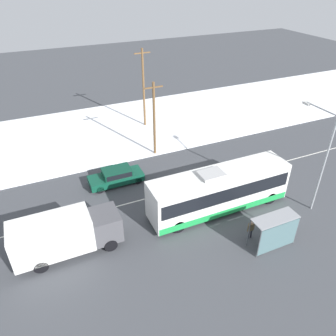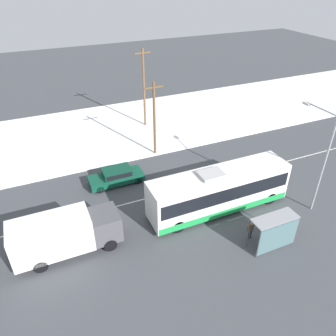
% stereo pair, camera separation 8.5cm
% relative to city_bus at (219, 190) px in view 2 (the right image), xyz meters
% --- Properties ---
extents(ground_plane, '(120.00, 120.00, 0.00)m').
position_rel_city_bus_xyz_m(ground_plane, '(0.46, 3.45, -1.73)').
color(ground_plane, '#424449').
extents(snow_lot, '(80.00, 15.07, 0.12)m').
position_rel_city_bus_xyz_m(snow_lot, '(0.46, 17.16, -1.67)').
color(snow_lot, white).
rests_on(snow_lot, ground_plane).
extents(lane_marking_center, '(60.00, 0.12, 0.00)m').
position_rel_city_bus_xyz_m(lane_marking_center, '(0.46, 3.45, -1.73)').
color(lane_marking_center, silver).
rests_on(lane_marking_center, ground_plane).
extents(city_bus, '(11.14, 2.57, 3.56)m').
position_rel_city_bus_xyz_m(city_bus, '(0.00, 0.00, 0.00)').
color(city_bus, white).
rests_on(city_bus, ground_plane).
extents(box_truck, '(6.91, 2.30, 2.92)m').
position_rel_city_bus_xyz_m(box_truck, '(-11.54, 0.14, -0.11)').
color(box_truck, silver).
rests_on(box_truck, ground_plane).
extents(sedan_car, '(4.66, 1.80, 1.43)m').
position_rel_city_bus_xyz_m(sedan_car, '(-6.24, 6.57, -0.95)').
color(sedan_car, '#0F4733').
rests_on(sedan_car, ground_plane).
extents(pedestrian_at_stop, '(0.58, 0.26, 1.60)m').
position_rel_city_bus_xyz_m(pedestrian_at_stop, '(0.33, -3.73, -0.75)').
color(pedestrian_at_stop, '#23232D').
rests_on(pedestrian_at_stop, ground_plane).
extents(bus_shelter, '(3.16, 1.20, 2.40)m').
position_rel_city_bus_xyz_m(bus_shelter, '(1.23, -5.12, -0.05)').
color(bus_shelter, gray).
rests_on(bus_shelter, ground_plane).
extents(streetlamp, '(0.36, 3.17, 7.96)m').
position_rel_city_bus_xyz_m(streetlamp, '(6.74, -2.42, 3.32)').
color(streetlamp, '#9EA3A8').
rests_on(streetlamp, ground_plane).
extents(utility_pole_roadside, '(1.80, 0.24, 7.40)m').
position_rel_city_bus_xyz_m(utility_pole_roadside, '(-1.24, 10.00, 2.15)').
color(utility_pole_roadside, brown).
rests_on(utility_pole_roadside, ground_plane).
extents(utility_pole_snowlot, '(1.80, 0.24, 8.86)m').
position_rel_city_bus_xyz_m(utility_pole_snowlot, '(0.23, 16.73, 2.89)').
color(utility_pole_snowlot, brown).
rests_on(utility_pole_snowlot, ground_plane).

